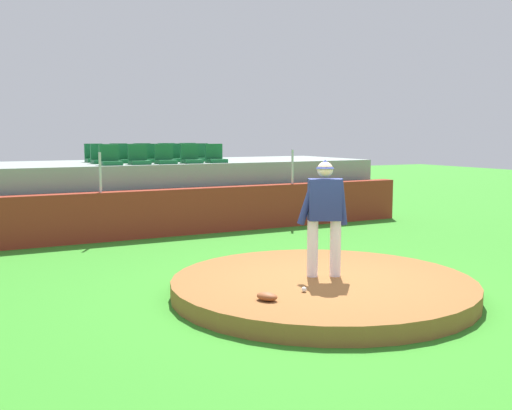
{
  "coord_description": "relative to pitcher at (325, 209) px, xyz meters",
  "views": [
    {
      "loc": [
        -5.05,
        -7.42,
        2.44
      ],
      "look_at": [
        0.0,
        2.18,
        1.16
      ],
      "focal_mm": 41.89,
      "sensor_mm": 36.0,
      "label": 1
    }
  ],
  "objects": [
    {
      "name": "pitcher",
      "position": [
        0.0,
        0.0,
        0.0
      ],
      "size": [
        0.75,
        0.45,
        1.81
      ],
      "rotation": [
        0.0,
        0.0,
        -0.44
      ],
      "color": "white",
      "rests_on": "pitchers_mound"
    },
    {
      "name": "fence_post_right",
      "position": [
        3.14,
        6.13,
        0.28
      ],
      "size": [
        0.06,
        0.06,
        0.91
      ],
      "primitive_type": "cylinder",
      "color": "silver",
      "rests_on": "brick_barrier"
    },
    {
      "name": "stadium_chair_8",
      "position": [
        0.61,
        8.03,
        0.55
      ],
      "size": [
        0.48,
        0.44,
        0.5
      ],
      "rotation": [
        0.0,
        0.0,
        3.14
      ],
      "color": "#166132",
      "rests_on": "bleacher_platform"
    },
    {
      "name": "baseball",
      "position": [
        -0.77,
        -0.65,
        -1.01
      ],
      "size": [
        0.07,
        0.07,
        0.07
      ],
      "primitive_type": "sphere",
      "color": "white",
      "rests_on": "pitchers_mound"
    },
    {
      "name": "brick_barrier",
      "position": [
        -0.09,
        6.13,
        -0.74
      ],
      "size": [
        13.08,
        0.4,
        1.13
      ],
      "primitive_type": "cube",
      "color": "maroon",
      "rests_on": "ground_plane"
    },
    {
      "name": "stadium_chair_14",
      "position": [
        1.29,
        8.94,
        0.55
      ],
      "size": [
        0.48,
        0.44,
        0.5
      ],
      "rotation": [
        0.0,
        0.0,
        3.14
      ],
      "color": "#166132",
      "rests_on": "bleacher_platform"
    },
    {
      "name": "stadium_chair_13",
      "position": [
        0.62,
        8.91,
        0.55
      ],
      "size": [
        0.48,
        0.44,
        0.5
      ],
      "rotation": [
        0.0,
        0.0,
        3.14
      ],
      "color": "#166132",
      "rests_on": "bleacher_platform"
    },
    {
      "name": "stadium_chair_11",
      "position": [
        -0.78,
        8.89,
        0.55
      ],
      "size": [
        0.48,
        0.44,
        0.5
      ],
      "rotation": [
        0.0,
        0.0,
        3.14
      ],
      "color": "#166132",
      "rests_on": "bleacher_platform"
    },
    {
      "name": "stadium_chair_7",
      "position": [
        -0.12,
        8.0,
        0.55
      ],
      "size": [
        0.48,
        0.44,
        0.5
      ],
      "rotation": [
        0.0,
        0.0,
        3.14
      ],
      "color": "#166132",
      "rests_on": "bleacher_platform"
    },
    {
      "name": "stadium_chair_9",
      "position": [
        1.29,
        7.99,
        0.55
      ],
      "size": [
        0.48,
        0.44,
        0.5
      ],
      "rotation": [
        0.0,
        0.0,
        3.14
      ],
      "color": "#166132",
      "rests_on": "bleacher_platform"
    },
    {
      "name": "pitchers_mound",
      "position": [
        -0.09,
        -0.11,
        -1.18
      ],
      "size": [
        4.62,
        4.62,
        0.26
      ],
      "primitive_type": "cylinder",
      "color": "brown",
      "rests_on": "ground_plane"
    },
    {
      "name": "stadium_chair_2",
      "position": [
        -0.09,
        7.11,
        0.55
      ],
      "size": [
        0.48,
        0.44,
        0.5
      ],
      "rotation": [
        0.0,
        0.0,
        3.14
      ],
      "color": "#166132",
      "rests_on": "bleacher_platform"
    },
    {
      "name": "stadium_chair_0",
      "position": [
        -1.5,
        7.09,
        0.55
      ],
      "size": [
        0.48,
        0.44,
        0.5
      ],
      "rotation": [
        0.0,
        0.0,
        3.14
      ],
      "color": "#166132",
      "rests_on": "bleacher_platform"
    },
    {
      "name": "bleacher_platform",
      "position": [
        -0.09,
        8.47,
        -0.46
      ],
      "size": [
        12.45,
        3.76,
        1.7
      ],
      "primitive_type": "cube",
      "color": "gray",
      "rests_on": "ground_plane"
    },
    {
      "name": "stadium_chair_3",
      "position": [
        0.62,
        7.1,
        0.55
      ],
      "size": [
        0.48,
        0.44,
        0.5
      ],
      "rotation": [
        0.0,
        0.0,
        3.14
      ],
      "color": "#166132",
      "rests_on": "bleacher_platform"
    },
    {
      "name": "stadium_chair_1",
      "position": [
        -0.78,
        7.1,
        0.55
      ],
      "size": [
        0.48,
        0.44,
        0.5
      ],
      "rotation": [
        0.0,
        0.0,
        3.14
      ],
      "color": "#166132",
      "rests_on": "bleacher_platform"
    },
    {
      "name": "stadium_chair_10",
      "position": [
        -1.47,
        8.89,
        0.55
      ],
      "size": [
        0.48,
        0.44,
        0.5
      ],
      "rotation": [
        0.0,
        0.0,
        3.14
      ],
      "color": "#166132",
      "rests_on": "bleacher_platform"
    },
    {
      "name": "stadium_chair_4",
      "position": [
        1.32,
        7.09,
        0.55
      ],
      "size": [
        0.48,
        0.44,
        0.5
      ],
      "rotation": [
        0.0,
        0.0,
        3.14
      ],
      "color": "#166132",
      "rests_on": "bleacher_platform"
    },
    {
      "name": "stadium_chair_6",
      "position": [
        -0.79,
        8.04,
        0.55
      ],
      "size": [
        0.48,
        0.44,
        0.5
      ],
      "rotation": [
        0.0,
        0.0,
        3.14
      ],
      "color": "#166132",
      "rests_on": "bleacher_platform"
    },
    {
      "name": "fielding_glove",
      "position": [
        -1.43,
        -0.79,
        -0.99
      ],
      "size": [
        0.32,
        0.36,
        0.11
      ],
      "primitive_type": "ellipsoid",
      "rotation": [
        0.0,
        0.0,
        5.22
      ],
      "color": "brown",
      "rests_on": "pitchers_mound"
    },
    {
      "name": "stadium_chair_5",
      "position": [
        -1.5,
        8.02,
        0.55
      ],
      "size": [
        0.48,
        0.44,
        0.5
      ],
      "rotation": [
        0.0,
        0.0,
        3.14
      ],
      "color": "#166132",
      "rests_on": "bleacher_platform"
    },
    {
      "name": "stadium_chair_12",
      "position": [
        -0.11,
        8.9,
        0.55
      ],
      "size": [
        0.48,
        0.44,
        0.5
      ],
      "rotation": [
        0.0,
        0.0,
        3.14
      ],
      "color": "#166132",
      "rests_on": "bleacher_platform"
    },
    {
      "name": "ground_plane",
      "position": [
        -0.09,
        -0.11,
        -1.3
      ],
      "size": [
        60.0,
        60.0,
        0.0
      ],
      "primitive_type": "plane",
      "color": "#338A24"
    },
    {
      "name": "fence_post_left",
      "position": [
        -1.97,
        6.13,
        0.28
      ],
      "size": [
        0.06,
        0.06,
        0.91
      ],
      "primitive_type": "cylinder",
      "color": "silver",
      "rests_on": "brick_barrier"
    }
  ]
}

